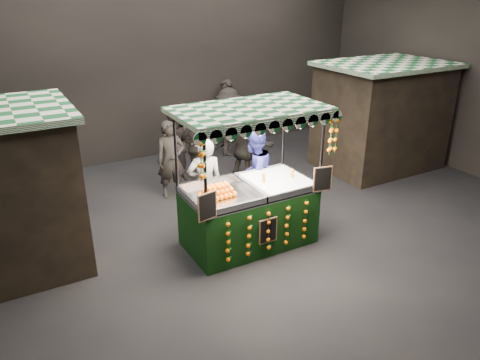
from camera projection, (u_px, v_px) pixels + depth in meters
ground at (259, 231)px, 8.60m from camera, size 12.00×12.00×0.00m
market_hall at (263, 45)px, 7.28m from camera, size 12.10×10.10×5.05m
neighbour_stall_right at (380, 116)px, 11.27m from camera, size 3.00×2.20×2.60m
juice_stall at (250, 205)px, 7.89m from camera, size 2.55×1.50×2.47m
vendor_grey at (205, 185)px, 8.33m from camera, size 0.73×0.55×1.80m
vendor_blue at (254, 174)px, 8.77m from camera, size 1.09×0.98×1.83m
shopper_0 at (171, 160)px, 9.73m from camera, size 0.67×0.49×1.68m
shopper_1 at (177, 145)px, 10.59m from camera, size 1.04×1.03×1.70m
shopper_2 at (197, 147)px, 10.63m from camera, size 0.98×0.87×1.60m
shopper_3 at (229, 122)px, 12.21m from camera, size 1.18×1.36×1.82m
shopper_4 at (34, 181)px, 8.84m from camera, size 0.90×0.80×1.55m
shopper_5 at (244, 141)px, 10.75m from camera, size 0.77×1.71×1.77m
shopper_6 at (226, 115)px, 12.69m from camera, size 0.69×0.83×1.93m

